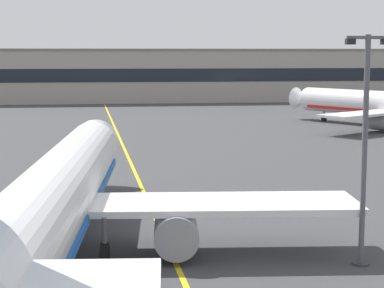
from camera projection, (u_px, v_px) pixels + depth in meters
name	position (u px, v px, depth m)	size (l,w,h in m)	color
taxiway_centreline	(142.00, 189.00, 54.27)	(0.30, 180.00, 0.01)	yellow
airliner_foreground	(57.00, 195.00, 35.55)	(32.29, 41.52, 11.65)	white
apron_lamp_post	(365.00, 146.00, 34.04)	(2.24, 0.90, 11.61)	#515156
safety_cone_by_nose_gear	(77.00, 191.00, 51.89)	(0.44, 0.44, 0.55)	orange
terminal_building	(139.00, 75.00, 150.33)	(129.36, 12.40, 11.61)	#9E998E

